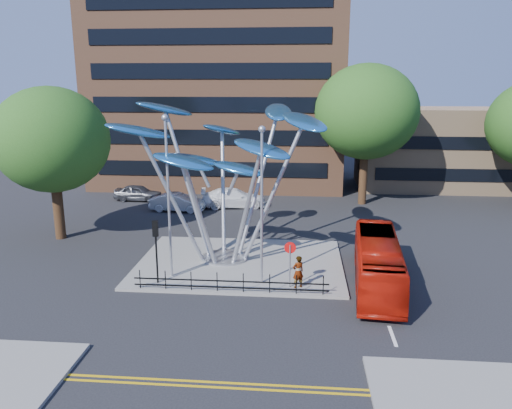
# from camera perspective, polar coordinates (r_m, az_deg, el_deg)

# --- Properties ---
(ground) EXTENTS (120.00, 120.00, 0.00)m
(ground) POSITION_cam_1_polar(r_m,az_deg,el_deg) (24.28, -1.12, -11.90)
(ground) COLOR black
(ground) RESTS_ON ground
(traffic_island) EXTENTS (12.00, 9.00, 0.15)m
(traffic_island) POSITION_cam_1_polar(r_m,az_deg,el_deg) (29.84, -1.82, -6.70)
(traffic_island) COLOR slate
(traffic_island) RESTS_ON ground
(double_yellow_near) EXTENTS (40.00, 0.12, 0.01)m
(double_yellow_near) POSITION_cam_1_polar(r_m,az_deg,el_deg) (19.09, -3.15, -19.70)
(double_yellow_near) COLOR gold
(double_yellow_near) RESTS_ON ground
(double_yellow_far) EXTENTS (40.00, 0.12, 0.01)m
(double_yellow_far) POSITION_cam_1_polar(r_m,az_deg,el_deg) (18.84, -3.29, -20.20)
(double_yellow_far) COLOR gold
(double_yellow_far) RESTS_ON ground
(brick_tower) EXTENTS (25.00, 15.00, 30.00)m
(brick_tower) POSITION_cam_1_polar(r_m,az_deg,el_deg) (54.57, -4.05, 18.51)
(brick_tower) COLOR brown
(brick_tower) RESTS_ON ground
(low_building_near) EXTENTS (15.00, 8.00, 8.00)m
(low_building_near) POSITION_cam_1_polar(r_m,az_deg,el_deg) (53.90, 19.72, 6.07)
(low_building_near) COLOR tan
(low_building_near) RESTS_ON ground
(tree_right) EXTENTS (8.80, 8.80, 12.11)m
(tree_right) POSITION_cam_1_polar(r_m,az_deg,el_deg) (44.17, 12.52, 10.28)
(tree_right) COLOR black
(tree_right) RESTS_ON ground
(tree_left) EXTENTS (7.60, 7.60, 10.32)m
(tree_left) POSITION_cam_1_polar(r_m,az_deg,el_deg) (35.91, -22.32, 6.83)
(tree_left) COLOR black
(tree_left) RESTS_ON ground
(leaf_sculpture) EXTENTS (12.72, 9.54, 9.51)m
(leaf_sculpture) POSITION_cam_1_polar(r_m,az_deg,el_deg) (29.00, -3.87, 6.54)
(leaf_sculpture) COLOR #9EA0A5
(leaf_sculpture) RESTS_ON traffic_island
(street_lamp_left) EXTENTS (0.36, 0.36, 8.80)m
(street_lamp_left) POSITION_cam_1_polar(r_m,az_deg,el_deg) (26.66, -10.04, 2.41)
(street_lamp_left) COLOR #9EA0A5
(street_lamp_left) RESTS_ON traffic_island
(street_lamp_right) EXTENTS (0.36, 0.36, 8.30)m
(street_lamp_right) POSITION_cam_1_polar(r_m,az_deg,el_deg) (25.40, 0.66, 1.46)
(street_lamp_right) COLOR #9EA0A5
(street_lamp_right) RESTS_ON traffic_island
(traffic_light_island) EXTENTS (0.28, 0.18, 3.42)m
(traffic_light_island) POSITION_cam_1_polar(r_m,az_deg,el_deg) (26.55, -11.39, -3.82)
(traffic_light_island) COLOR black
(traffic_light_island) RESTS_ON traffic_island
(no_entry_sign_island) EXTENTS (0.60, 0.10, 2.45)m
(no_entry_sign_island) POSITION_cam_1_polar(r_m,az_deg,el_deg) (25.78, 3.90, -5.98)
(no_entry_sign_island) COLOR #9EA0A5
(no_entry_sign_island) RESTS_ON traffic_island
(pedestrian_railing_front) EXTENTS (10.00, 0.06, 1.00)m
(pedestrian_railing_front) POSITION_cam_1_polar(r_m,az_deg,el_deg) (25.70, -2.97, -9.05)
(pedestrian_railing_front) COLOR black
(pedestrian_railing_front) RESTS_ON traffic_island
(red_bus) EXTENTS (3.05, 9.54, 2.61)m
(red_bus) POSITION_cam_1_polar(r_m,az_deg,el_deg) (27.21, 13.72, -6.42)
(red_bus) COLOR #A71307
(red_bus) RESTS_ON ground
(pedestrian) EXTENTS (0.75, 0.66, 1.73)m
(pedestrian) POSITION_cam_1_polar(r_m,az_deg,el_deg) (26.05, 4.83, -7.67)
(pedestrian) COLOR gray
(pedestrian) RESTS_ON traffic_island
(parked_car_left) EXTENTS (4.39, 1.99, 1.46)m
(parked_car_left) POSITION_cam_1_polar(r_m,az_deg,el_deg) (46.59, -13.32, 1.32)
(parked_car_left) COLOR #46484F
(parked_car_left) RESTS_ON ground
(parked_car_mid) EXTENTS (4.66, 1.90, 1.50)m
(parked_car_mid) POSITION_cam_1_polar(r_m,az_deg,el_deg) (42.14, -8.94, 0.24)
(parked_car_mid) COLOR #B6BABF
(parked_car_mid) RESTS_ON ground
(parked_car_right) EXTENTS (5.87, 3.11, 1.62)m
(parked_car_right) POSITION_cam_1_polar(r_m,az_deg,el_deg) (43.03, -2.54, 0.77)
(parked_car_right) COLOR white
(parked_car_right) RESTS_ON ground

